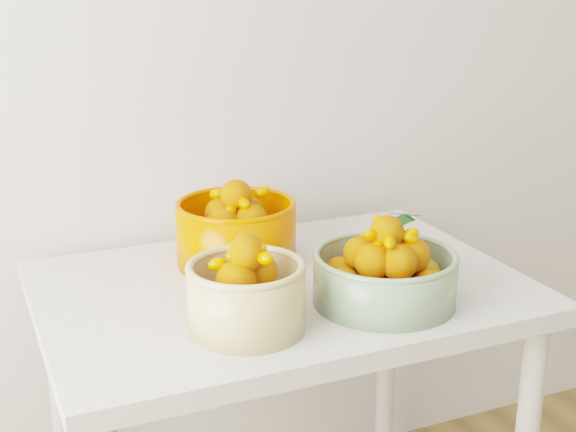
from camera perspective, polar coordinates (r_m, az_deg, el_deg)
name	(u,v)px	position (r m, az deg, el deg)	size (l,w,h in m)	color
table	(282,324)	(1.73, -0.42, -7.71)	(1.00, 0.70, 0.75)	silver
bowl_cream	(246,293)	(1.47, -2.98, -5.51)	(0.25, 0.25, 0.19)	tan
bowl_green	(385,273)	(1.59, 6.90, -4.03)	(0.32, 0.32, 0.18)	gray
bowl_orange	(237,231)	(1.78, -3.67, -1.06)	(0.27, 0.27, 0.19)	#F25200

